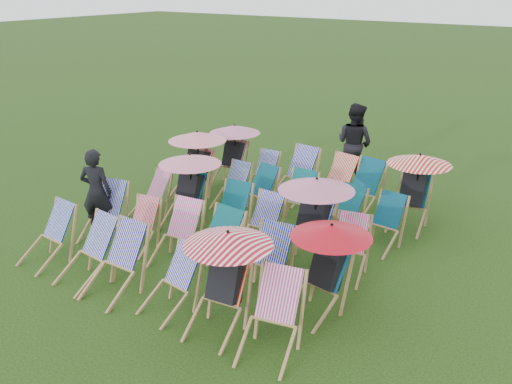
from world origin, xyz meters
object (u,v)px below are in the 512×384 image
Objects in this scene: deckchair_29 at (413,190)px; person_left at (96,192)px; deckchair_0 at (47,235)px; deckchair_5 at (271,318)px; person_rear at (354,143)px.

deckchair_29 is 5.57m from person_left.
deckchair_0 is 0.92× the size of deckchair_5.
deckchair_0 is 0.69× the size of deckchair_29.
deckchair_5 is at bearing 117.62° from person_rear.
person_left reaches higher than deckchair_29.
deckchair_29 is at bearing 150.46° from person_rear.
person_rear is at bearing 133.90° from deckchair_29.
deckchair_0 is 6.25m from deckchair_29.
deckchair_29 is (4.22, 4.60, 0.25)m from deckchair_0.
deckchair_29 is 0.87× the size of person_left.
deckchair_0 is 1.26m from person_left.
person_rear reaches higher than deckchair_0.
person_left is (-0.19, 1.20, 0.31)m from deckchair_0.
person_left reaches higher than deckchair_0.
deckchair_5 is 4.55m from person_left.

